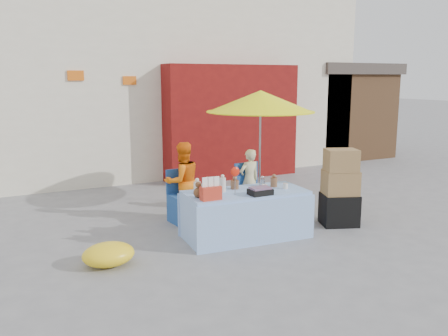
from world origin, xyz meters
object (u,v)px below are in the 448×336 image
vendor_orange (182,181)px  market_table (245,214)px  chair_left (186,207)px  vendor_beige (249,180)px  chair_right (253,198)px  box_stack (340,190)px  umbrella (261,102)px

vendor_orange → market_table: bearing=105.5°
chair_left → vendor_orange: 0.41m
chair_left → vendor_orange: (0.00, 0.13, 0.39)m
market_table → vendor_orange: bearing=115.7°
vendor_beige → vendor_orange: bearing=-6.2°
market_table → chair_right: bearing=59.1°
market_table → box_stack: 1.64m
market_table → box_stack: bearing=-1.1°
vendor_orange → chair_right: bearing=167.6°
vendor_beige → umbrella: 1.39m
market_table → vendor_beige: size_ratio=1.70×
chair_right → box_stack: 1.54m
vendor_beige → box_stack: box_stack is taller
chair_right → vendor_orange: vendor_orange is taller
chair_right → vendor_beige: 0.32m
market_table → box_stack: (1.63, -0.15, 0.21)m
vendor_orange → umbrella: umbrella is taller
vendor_orange → box_stack: size_ratio=1.06×
market_table → vendor_beige: 1.46m
chair_right → vendor_orange: 1.31m
vendor_beige → chair_left: bearing=-0.1°
vendor_beige → market_table: bearing=51.8°
chair_left → vendor_beige: vendor_beige is taller
chair_left → box_stack: 2.47m
chair_left → umbrella: 2.27m
vendor_beige → umbrella: bearing=-159.7°
chair_left → vendor_beige: size_ratio=0.78×
vendor_orange → box_stack: vendor_orange is taller
chair_left → box_stack: bearing=-36.6°
chair_right → vendor_beige: vendor_beige is taller
chair_left → vendor_beige: (1.25, 0.13, 0.29)m
box_stack → chair_right: bearing=124.9°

